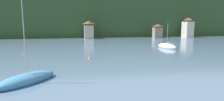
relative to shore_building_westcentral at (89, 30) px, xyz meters
The scene contains 8 objects.
wooded_hillside 36.96m from the shore_building_westcentral, 82.16° to the left, with size 352.00×54.68×37.42m.
shore_building_westcentral is the anchor object (origin of this frame).
shore_building_central 31.45m from the shore_building_westcentral, ahead, with size 4.06×3.34×6.25m.
shore_building_eastcentral 47.15m from the shore_building_westcentral, ahead, with size 3.91×5.05×9.22m.
sailboat_mid_1 60.55m from the shore_building_westcentral, 99.98° to the right, with size 6.64×7.08×10.17m.
sailboat_far_2 40.08m from the shore_building_westcentral, 62.03° to the right, with size 3.79×6.64×7.07m.
mooring_buoy_near 42.20m from the shore_building_westcentral, 112.99° to the right, with size 0.45×0.45×0.45m, color orange.
mooring_buoy_mid 46.70m from the shore_building_westcentral, 93.31° to the right, with size 0.58×0.58×0.58m, color orange.
Camera 1 is at (-4.76, 20.64, 6.64)m, focal length 29.62 mm.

